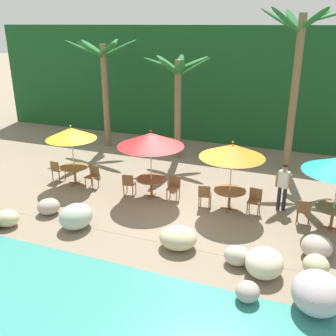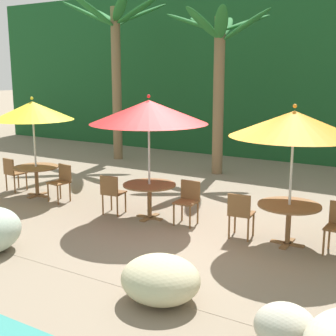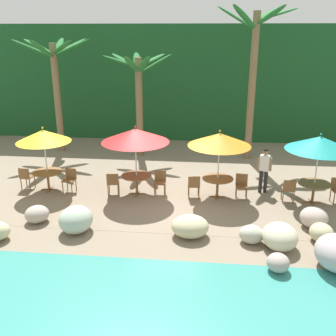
{
  "view_description": "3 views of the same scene",
  "coord_description": "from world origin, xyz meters",
  "px_view_note": "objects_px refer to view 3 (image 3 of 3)",
  "views": [
    {
      "loc": [
        4.22,
        -11.7,
        6.1
      ],
      "look_at": [
        -0.43,
        0.26,
        1.24
      ],
      "focal_mm": 41.09,
      "sensor_mm": 36.0,
      "label": 1
    },
    {
      "loc": [
        4.04,
        -7.44,
        3.01
      ],
      "look_at": [
        -0.6,
        0.2,
        1.14
      ],
      "focal_mm": 49.13,
      "sensor_mm": 36.0,
      "label": 2
    },
    {
      "loc": [
        1.42,
        -12.84,
        5.72
      ],
      "look_at": [
        0.07,
        0.2,
        1.08
      ],
      "focal_mm": 41.93,
      "sensor_mm": 36.0,
      "label": 3
    }
  ],
  "objects_px": {
    "umbrella_yellow": "(43,136)",
    "umbrella_orange": "(220,140)",
    "dining_table_red": "(137,178)",
    "chair_red_inland": "(113,182)",
    "chair_orange_seaward": "(242,184)",
    "waiter_in_white": "(264,167)",
    "chair_orange_inland": "(194,185)",
    "chair_red_seaward": "(160,181)",
    "palm_tree_third": "(254,60)",
    "umbrella_teal": "(320,143)",
    "dining_table_yellow": "(48,175)",
    "chair_yellow_seaward": "(70,178)",
    "chair_yellow_inland": "(26,176)",
    "chair_teal_inland": "(289,189)",
    "umbrella_red": "(135,135)",
    "dining_table_teal": "(314,186)",
    "dining_table_orange": "(218,181)",
    "palm_tree_second": "(139,85)",
    "palm_tree_nearest": "(55,73)"
  },
  "relations": [
    {
      "from": "chair_yellow_seaward",
      "to": "chair_yellow_inland",
      "type": "height_order",
      "value": "same"
    },
    {
      "from": "chair_teal_inland",
      "to": "palm_tree_third",
      "type": "bearing_deg",
      "value": 101.09
    },
    {
      "from": "dining_table_orange",
      "to": "palm_tree_second",
      "type": "height_order",
      "value": "palm_tree_second"
    },
    {
      "from": "dining_table_orange",
      "to": "palm_tree_second",
      "type": "distance_m",
      "value": 6.5
    },
    {
      "from": "chair_orange_inland",
      "to": "chair_teal_inland",
      "type": "distance_m",
      "value": 3.28
    },
    {
      "from": "dining_table_orange",
      "to": "chair_orange_seaward",
      "type": "xyz_separation_m",
      "value": [
        0.85,
        0.06,
        -0.1
      ]
    },
    {
      "from": "dining_table_red",
      "to": "chair_orange_inland",
      "type": "distance_m",
      "value": 2.1
    },
    {
      "from": "dining_table_red",
      "to": "chair_red_inland",
      "type": "relative_size",
      "value": 1.26
    },
    {
      "from": "chair_yellow_seaward",
      "to": "umbrella_teal",
      "type": "xyz_separation_m",
      "value": [
        8.74,
        -0.15,
        1.65
      ]
    },
    {
      "from": "chair_red_seaward",
      "to": "palm_tree_third",
      "type": "bearing_deg",
      "value": 52.75
    },
    {
      "from": "chair_orange_seaward",
      "to": "waiter_in_white",
      "type": "bearing_deg",
      "value": 34.4
    },
    {
      "from": "chair_yellow_seaward",
      "to": "chair_orange_inland",
      "type": "bearing_deg",
      "value": -2.28
    },
    {
      "from": "umbrella_yellow",
      "to": "umbrella_orange",
      "type": "distance_m",
      "value": 6.29
    },
    {
      "from": "chair_yellow_inland",
      "to": "chair_red_inland",
      "type": "bearing_deg",
      "value": -4.13
    },
    {
      "from": "umbrella_orange",
      "to": "umbrella_teal",
      "type": "height_order",
      "value": "umbrella_teal"
    },
    {
      "from": "chair_yellow_seaward",
      "to": "palm_tree_third",
      "type": "distance_m",
      "value": 9.28
    },
    {
      "from": "palm_tree_third",
      "to": "dining_table_red",
      "type": "bearing_deg",
      "value": -132.5
    },
    {
      "from": "dining_table_yellow",
      "to": "chair_red_seaward",
      "type": "distance_m",
      "value": 4.21
    },
    {
      "from": "umbrella_red",
      "to": "umbrella_teal",
      "type": "distance_m",
      "value": 6.23
    },
    {
      "from": "waiter_in_white",
      "to": "palm_tree_nearest",
      "type": "bearing_deg",
      "value": 154.54
    },
    {
      "from": "umbrella_red",
      "to": "waiter_in_white",
      "type": "relative_size",
      "value": 1.52
    },
    {
      "from": "palm_tree_second",
      "to": "dining_table_yellow",
      "type": "bearing_deg",
      "value": -119.96
    },
    {
      "from": "dining_table_yellow",
      "to": "umbrella_teal",
      "type": "height_order",
      "value": "umbrella_teal"
    },
    {
      "from": "umbrella_teal",
      "to": "dining_table_yellow",
      "type": "bearing_deg",
      "value": 179.02
    },
    {
      "from": "dining_table_yellow",
      "to": "umbrella_orange",
      "type": "xyz_separation_m",
      "value": [
        6.29,
        -0.02,
        1.54
      ]
    },
    {
      "from": "umbrella_orange",
      "to": "chair_teal_inland",
      "type": "height_order",
      "value": "umbrella_orange"
    },
    {
      "from": "chair_red_inland",
      "to": "chair_red_seaward",
      "type": "bearing_deg",
      "value": 11.15
    },
    {
      "from": "umbrella_orange",
      "to": "dining_table_teal",
      "type": "bearing_deg",
      "value": -2.52
    },
    {
      "from": "dining_table_orange",
      "to": "palm_tree_nearest",
      "type": "bearing_deg",
      "value": 146.41
    },
    {
      "from": "chair_red_inland",
      "to": "palm_tree_third",
      "type": "xyz_separation_m",
      "value": [
        5.23,
        5.0,
        3.96
      ]
    },
    {
      "from": "umbrella_teal",
      "to": "waiter_in_white",
      "type": "height_order",
      "value": "umbrella_teal"
    },
    {
      "from": "umbrella_orange",
      "to": "umbrella_teal",
      "type": "xyz_separation_m",
      "value": [
        3.3,
        -0.14,
        0.01
      ]
    },
    {
      "from": "waiter_in_white",
      "to": "umbrella_teal",
      "type": "bearing_deg",
      "value": -25.63
    },
    {
      "from": "chair_red_inland",
      "to": "dining_table_orange",
      "type": "distance_m",
      "value": 3.76
    },
    {
      "from": "umbrella_red",
      "to": "chair_red_seaward",
      "type": "xyz_separation_m",
      "value": [
        0.85,
        0.13,
        -1.71
      ]
    },
    {
      "from": "chair_red_inland",
      "to": "palm_tree_nearest",
      "type": "height_order",
      "value": "palm_tree_nearest"
    },
    {
      "from": "chair_red_seaward",
      "to": "umbrella_teal",
      "type": "xyz_separation_m",
      "value": [
        5.38,
        -0.25,
        1.65
      ]
    },
    {
      "from": "chair_orange_inland",
      "to": "waiter_in_white",
      "type": "distance_m",
      "value": 2.69
    },
    {
      "from": "umbrella_red",
      "to": "palm_tree_nearest",
      "type": "xyz_separation_m",
      "value": [
        -4.69,
        5.08,
        1.57
      ]
    },
    {
      "from": "chair_yellow_inland",
      "to": "dining_table_teal",
      "type": "height_order",
      "value": "chair_yellow_inland"
    },
    {
      "from": "dining_table_orange",
      "to": "dining_table_yellow",
      "type": "bearing_deg",
      "value": 179.83
    },
    {
      "from": "dining_table_red",
      "to": "palm_tree_third",
      "type": "height_order",
      "value": "palm_tree_third"
    },
    {
      "from": "umbrella_orange",
      "to": "chair_yellow_seaward",
      "type": "bearing_deg",
      "value": 179.94
    },
    {
      "from": "dining_table_teal",
      "to": "palm_tree_third",
      "type": "height_order",
      "value": "palm_tree_third"
    },
    {
      "from": "dining_table_teal",
      "to": "palm_tree_nearest",
      "type": "distance_m",
      "value": 12.5
    },
    {
      "from": "palm_tree_nearest",
      "to": "dining_table_yellow",
      "type": "bearing_deg",
      "value": -75.32
    },
    {
      "from": "dining_table_red",
      "to": "dining_table_teal",
      "type": "relative_size",
      "value": 1.0
    },
    {
      "from": "dining_table_red",
      "to": "dining_table_teal",
      "type": "height_order",
      "value": "same"
    },
    {
      "from": "chair_yellow_seaward",
      "to": "umbrella_red",
      "type": "xyz_separation_m",
      "value": [
        2.51,
        -0.03,
        1.71
      ]
    },
    {
      "from": "palm_tree_second",
      "to": "chair_yellow_inland",
      "type": "bearing_deg",
      "value": -127.23
    }
  ]
}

